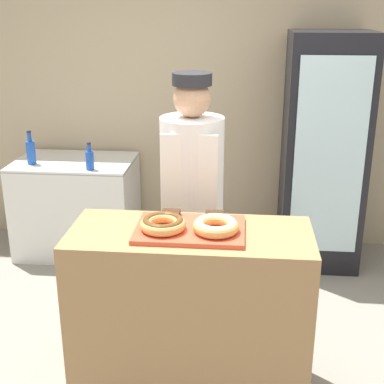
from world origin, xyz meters
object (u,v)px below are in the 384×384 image
(bottle_blue, at_px, (90,159))
(brownie_back_left, at_px, (171,214))
(donut_light_glaze, at_px, (216,225))
(brownie_back_right, at_px, (215,216))
(baker_person, at_px, (192,203))
(chest_freezer, at_px, (77,206))
(donut_chocolate_glaze, at_px, (163,223))
(serving_tray, at_px, (190,230))
(bottle_blue_b, at_px, (31,151))
(beverage_fridge, at_px, (323,153))

(bottle_blue, bearing_deg, brownie_back_left, -58.65)
(donut_light_glaze, bearing_deg, brownie_back_right, 95.30)
(baker_person, relative_size, bottle_blue, 7.67)
(baker_person, bearing_deg, chest_freezer, 135.02)
(donut_chocolate_glaze, relative_size, donut_light_glaze, 1.00)
(serving_tray, xyz_separation_m, bottle_blue_b, (-1.47, 1.60, -0.06))
(brownie_back_left, bearing_deg, baker_person, 82.40)
(brownie_back_right, bearing_deg, brownie_back_left, 180.00)
(serving_tray, distance_m, chest_freezer, 2.16)
(beverage_fridge, distance_m, chest_freezer, 2.13)
(serving_tray, height_order, donut_chocolate_glaze, donut_chocolate_glaze)
(brownie_back_left, bearing_deg, chest_freezer, 122.95)
(brownie_back_left, distance_m, bottle_blue, 1.60)
(donut_chocolate_glaze, xyz_separation_m, brownie_back_right, (0.25, 0.17, -0.02))
(donut_chocolate_glaze, relative_size, bottle_blue_b, 0.83)
(bottle_blue_b, bearing_deg, beverage_fridge, 3.10)
(donut_chocolate_glaze, relative_size, baker_person, 0.14)
(beverage_fridge, xyz_separation_m, bottle_blue_b, (-2.37, -0.13, -0.01))
(brownie_back_left, relative_size, baker_person, 0.06)
(beverage_fridge, bearing_deg, bottle_blue, -172.66)
(donut_chocolate_glaze, bearing_deg, donut_light_glaze, 0.00)
(chest_freezer, distance_m, bottle_blue_b, 0.62)
(serving_tray, distance_m, brownie_back_left, 0.17)
(serving_tray, relative_size, bottle_blue_b, 1.98)
(brownie_back_right, relative_size, bottle_blue, 0.44)
(serving_tray, bearing_deg, chest_freezer, 123.76)
(brownie_back_left, xyz_separation_m, bottle_blue_b, (-1.35, 1.47, -0.09))
(serving_tray, xyz_separation_m, brownie_back_left, (-0.12, 0.13, 0.03))
(beverage_fridge, bearing_deg, chest_freezer, 179.82)
(donut_light_glaze, xyz_separation_m, bottle_blue_b, (-1.60, 1.64, -0.10))
(donut_chocolate_glaze, xyz_separation_m, brownie_back_left, (0.02, 0.17, -0.02))
(bottle_blue, bearing_deg, baker_person, -43.89)
(beverage_fridge, relative_size, bottle_blue, 8.50)
(brownie_back_right, relative_size, chest_freezer, 0.10)
(baker_person, bearing_deg, donut_chocolate_glaze, -97.02)
(donut_light_glaze, distance_m, bottle_blue_b, 2.30)
(brownie_back_left, distance_m, baker_person, 0.52)
(donut_chocolate_glaze, height_order, donut_light_glaze, same)
(donut_light_glaze, bearing_deg, chest_freezer, 126.02)
(donut_light_glaze, bearing_deg, brownie_back_left, 145.80)
(beverage_fridge, bearing_deg, donut_light_glaze, -113.50)
(donut_chocolate_glaze, distance_m, beverage_fridge, 2.05)
(serving_tray, distance_m, baker_person, 0.64)
(baker_person, bearing_deg, beverage_fridge, 49.10)
(brownie_back_left, height_order, chest_freezer, brownie_back_left)
(brownie_back_right, bearing_deg, baker_person, 108.58)
(brownie_back_left, relative_size, brownie_back_right, 1.00)
(donut_light_glaze, height_order, baker_person, baker_person)
(donut_light_glaze, xyz_separation_m, bottle_blue, (-1.08, 1.53, -0.13))
(serving_tray, xyz_separation_m, baker_person, (-0.05, 0.63, -0.10))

